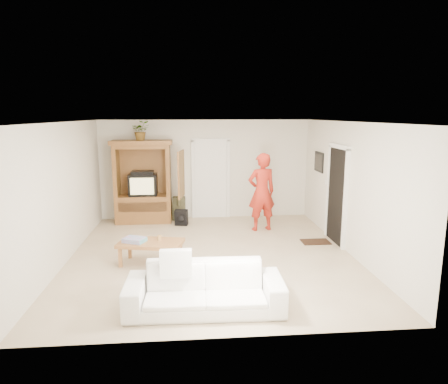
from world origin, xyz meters
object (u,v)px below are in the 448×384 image
object	(u,v)px
armoire	(144,187)
man	(262,192)
coffee_table	(151,244)
sofa	(205,288)

from	to	relation	value
armoire	man	distance (m)	3.03
man	coffee_table	world-z (taller)	man
coffee_table	armoire	bearing A→B (deg)	110.54
man	coffee_table	size ratio (longest dim) A/B	1.47
sofa	armoire	bearing A→B (deg)	106.85
coffee_table	sofa	bearing A→B (deg)	-51.22
armoire	coffee_table	bearing A→B (deg)	-81.94
man	sofa	world-z (taller)	man
man	coffee_table	bearing A→B (deg)	28.07
man	sofa	xyz separation A→B (m)	(-1.51, -3.89, -0.60)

